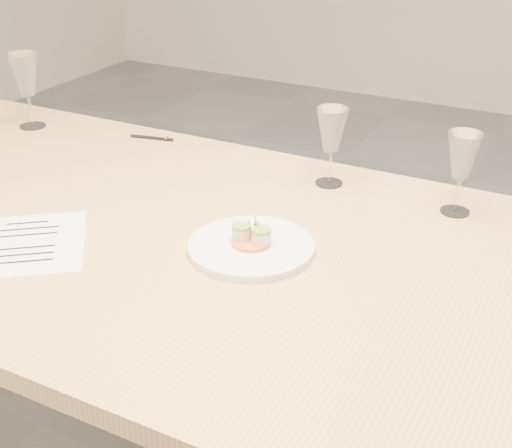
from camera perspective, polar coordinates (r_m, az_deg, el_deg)
The scene contains 7 objects.
dining_table at distance 1.44m, azimuth -0.78°, elevation -4.31°, with size 2.40×1.00×0.75m.
dinner_plate at distance 1.39m, azimuth -0.37°, elevation -1.75°, with size 0.25×0.25×0.07m.
recipe_sheet at distance 1.49m, azimuth -17.50°, elevation -1.48°, with size 0.32×0.33×0.00m.
ballpoint_pen at distance 1.99m, azimuth -8.29°, elevation 6.84°, with size 0.12×0.04×0.01m.
wine_glass_0 at distance 2.13m, azimuth -17.98°, elevation 11.20°, with size 0.09×0.09×0.21m.
wine_glass_1 at distance 1.65m, azimuth 6.06°, elevation 7.34°, with size 0.07×0.07×0.19m.
wine_glass_2 at distance 1.56m, azimuth 16.18°, elevation 5.11°, with size 0.07×0.07×0.18m.
Camera 1 is at (0.59, -1.08, 1.43)m, focal length 50.00 mm.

